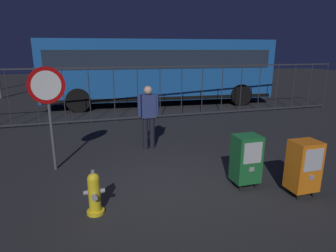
{
  "coord_description": "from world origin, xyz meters",
  "views": [
    {
      "loc": [
        -1.43,
        -4.69,
        2.55
      ],
      "look_at": [
        0.3,
        1.2,
        0.9
      ],
      "focal_mm": 30.36,
      "sensor_mm": 36.0,
      "label": 1
    }
  ],
  "objects_px": {
    "stop_sign": "(48,97)",
    "pedestrian": "(148,114)",
    "newspaper_box_primary": "(246,158)",
    "bus_near": "(159,68)",
    "newspaper_box_secondary": "(304,166)",
    "fire_hydrant": "(94,193)"
  },
  "relations": [
    {
      "from": "newspaper_box_primary",
      "to": "bus_near",
      "type": "relative_size",
      "value": 0.1
    },
    {
      "from": "newspaper_box_primary",
      "to": "pedestrian",
      "type": "height_order",
      "value": "pedestrian"
    },
    {
      "from": "fire_hydrant",
      "to": "pedestrian",
      "type": "distance_m",
      "value": 3.24
    },
    {
      "from": "stop_sign",
      "to": "pedestrian",
      "type": "height_order",
      "value": "stop_sign"
    },
    {
      "from": "fire_hydrant",
      "to": "newspaper_box_primary",
      "type": "relative_size",
      "value": 0.73
    },
    {
      "from": "newspaper_box_secondary",
      "to": "pedestrian",
      "type": "height_order",
      "value": "pedestrian"
    },
    {
      "from": "fire_hydrant",
      "to": "bus_near",
      "type": "bearing_deg",
      "value": 69.25
    },
    {
      "from": "fire_hydrant",
      "to": "newspaper_box_secondary",
      "type": "xyz_separation_m",
      "value": [
        3.59,
        -0.43,
        0.22
      ]
    },
    {
      "from": "pedestrian",
      "to": "newspaper_box_secondary",
      "type": "bearing_deg",
      "value": -57.17
    },
    {
      "from": "newspaper_box_secondary",
      "to": "pedestrian",
      "type": "xyz_separation_m",
      "value": [
        -2.08,
        3.23,
        0.38
      ]
    },
    {
      "from": "fire_hydrant",
      "to": "newspaper_box_secondary",
      "type": "relative_size",
      "value": 0.73
    },
    {
      "from": "newspaper_box_secondary",
      "to": "stop_sign",
      "type": "relative_size",
      "value": 0.46
    },
    {
      "from": "pedestrian",
      "to": "bus_near",
      "type": "height_order",
      "value": "bus_near"
    },
    {
      "from": "pedestrian",
      "to": "bus_near",
      "type": "relative_size",
      "value": 0.16
    },
    {
      "from": "fire_hydrant",
      "to": "newspaper_box_primary",
      "type": "distance_m",
      "value": 2.81
    },
    {
      "from": "newspaper_box_primary",
      "to": "newspaper_box_secondary",
      "type": "xyz_separation_m",
      "value": [
        0.79,
        -0.59,
        0.0
      ]
    },
    {
      "from": "fire_hydrant",
      "to": "bus_near",
      "type": "height_order",
      "value": "bus_near"
    },
    {
      "from": "fire_hydrant",
      "to": "newspaper_box_primary",
      "type": "height_order",
      "value": "newspaper_box_primary"
    },
    {
      "from": "stop_sign",
      "to": "bus_near",
      "type": "height_order",
      "value": "bus_near"
    },
    {
      "from": "newspaper_box_secondary",
      "to": "pedestrian",
      "type": "bearing_deg",
      "value": 122.83
    },
    {
      "from": "fire_hydrant",
      "to": "bus_near",
      "type": "distance_m",
      "value": 9.8
    },
    {
      "from": "newspaper_box_secondary",
      "to": "bus_near",
      "type": "distance_m",
      "value": 9.58
    }
  ]
}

